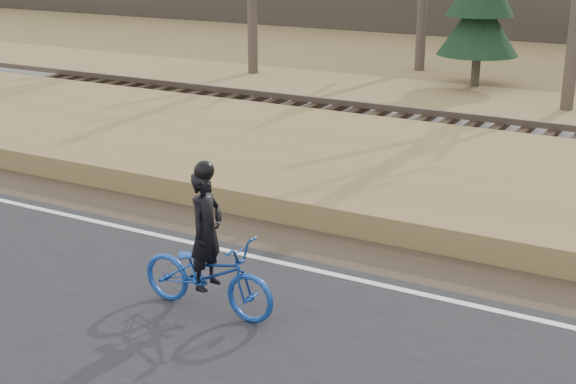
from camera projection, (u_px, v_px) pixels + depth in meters
The scene contains 4 objects.
ground at pixel (546, 334), 10.13m from camera, with size 120.00×120.00×0.00m, color olive.
edge_line at pixel (550, 323), 10.27m from camera, with size 120.00×0.12×0.01m, color silver.
shoulder at pixel (566, 296), 11.12m from camera, with size 120.00×1.60×0.04m, color #473A2B.
cyclist at pixel (207, 265), 10.42m from camera, with size 2.00×0.70×2.06m.
Camera 1 is at (1.59, -9.51, 4.86)m, focal length 50.00 mm.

